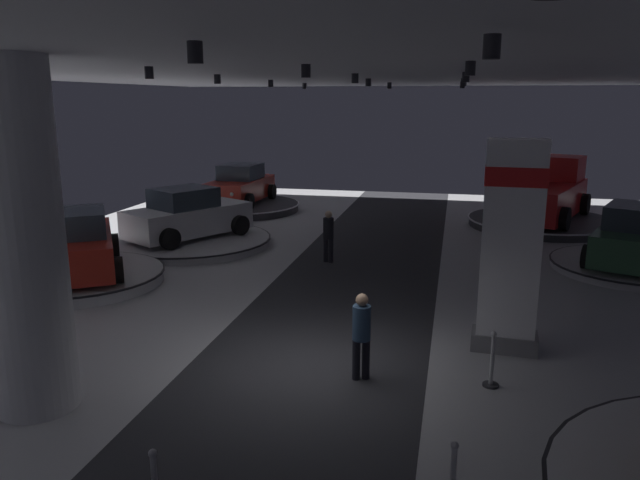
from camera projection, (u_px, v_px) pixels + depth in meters
ground at (308, 367)px, 11.34m from camera, size 24.00×44.00×0.06m
ceiling_with_spotlights at (307, 56)px, 10.08m from camera, size 24.00×44.00×0.39m
column_left at (21, 241)px, 9.26m from camera, size 1.28×1.28×5.50m
brand_sign_pylon at (511, 245)px, 11.60m from camera, size 1.30×0.72×4.15m
display_platform_far_right at (632, 266)px, 17.59m from camera, size 4.56×4.56×0.24m
display_car_far_right at (636, 237)px, 17.37m from camera, size 3.37×4.57×1.71m
display_platform_far_left at (189, 241)px, 20.66m from camera, size 5.53×5.53×0.27m
display_car_far_left at (187, 215)px, 20.44m from camera, size 3.67×4.54×1.71m
display_platform_deep_right at (542, 222)px, 23.61m from camera, size 5.68×5.68×0.32m
pickup_truck_deep_right at (547, 194)px, 23.63m from camera, size 4.07×5.70×2.30m
display_platform_mid_left at (79, 277)px, 16.33m from camera, size 4.51×4.51×0.32m
display_car_mid_left at (76, 245)px, 16.10m from camera, size 3.78×4.51×1.71m
display_platform_deep_left at (240, 206)px, 27.01m from camera, size 5.24×5.24×0.34m
display_car_deep_left at (240, 186)px, 26.83m from camera, size 2.35×4.30×1.71m
visitor_walking_near at (361, 331)px, 10.59m from camera, size 0.32×0.32×1.59m
visitor_walking_far at (328, 233)px, 18.32m from camera, size 0.32×0.32×1.59m
stanchion_c at (492, 366)px, 10.45m from camera, size 0.28×0.28×1.01m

